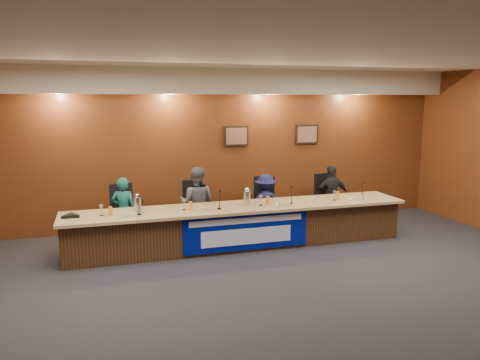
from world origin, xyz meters
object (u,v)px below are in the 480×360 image
Objects in this scene: panelist_d at (331,196)px; office_chair_d at (329,203)px; carafe_left at (138,205)px; carafe_mid at (247,198)px; speakerphone at (71,216)px; banner at (247,232)px; panelist_c at (265,204)px; dais_body at (240,227)px; office_chair_b at (196,212)px; panelist_a at (124,211)px; office_chair_c at (264,207)px; office_chair_a at (124,217)px; panelist_b at (197,203)px.

panelist_d is 0.19m from office_chair_d.
carafe_left reaches higher than carafe_mid.
office_chair_d is 5.08m from speakerphone.
carafe_left is (-1.78, 0.38, 0.50)m from banner.
panelist_c is at bearing 11.57° from speakerphone.
panelist_c is at bearing 56.23° from banner.
dais_body is 4.68× the size of panelist_d.
banner is at bearing 28.91° from panelist_d.
dais_body is 2.30m from panelist_d.
dais_body is at bearing -177.38° from carafe_mid.
dais_body reaches higher than office_chair_b.
carafe_left is at bearing 0.53° from speakerphone.
speakerphone is at bearing 20.57° from panelist_c.
dais_body is at bearing -171.80° from office_chair_d.
panelist_a is (-1.97, 1.11, 0.24)m from banner.
office_chair_b is (-2.81, 0.10, -0.16)m from panelist_d.
carafe_left is (-2.52, -0.82, 0.40)m from office_chair_c.
banner reaches higher than office_chair_a.
dais_body is 2.73× the size of banner.
office_chair_b is at bearing 128.55° from dais_body.
carafe_left reaches higher than office_chair_a.
panelist_b is 2.85× the size of office_chair_d.
office_chair_b is at bearing 20.70° from speakerphone.
office_chair_c is at bearing -81.00° from panelist_c.
panelist_d is at bearing -171.00° from panelist_c.
dais_body reaches higher than office_chair_d.
office_chair_a and office_chair_b have the same top height.
office_chair_d is at bearing -167.03° from panelist_c.
banner is 4.58× the size of office_chair_c.
banner is 2.46m from panelist_d.
banner is at bearing 143.90° from panelist_b.
panelist_d is 2.67× the size of office_chair_b.
panelist_d is at bearing 26.91° from banner.
dais_body reaches higher than office_chair_a.
carafe_left is at bearing 179.97° from office_chair_d.
panelist_a is 4.15m from office_chair_d.
panelist_a reaches higher than carafe_left.
office_chair_c is at bearing 168.25° from office_chair_d.
banner is 0.66m from carafe_mid.
office_chair_a is 1.96× the size of carafe_mid.
dais_body is 1.04m from panelist_c.
office_chair_b is (-1.37, 0.10, -0.10)m from panelist_c.
office_chair_c is at bearing 58.48° from banner.
carafe_left is (-1.15, -0.82, 0.40)m from office_chair_b.
carafe_left is (-1.78, -0.03, 0.53)m from dais_body.
panelist_c is 0.14m from office_chair_c.
carafe_left reaches higher than office_chair_b.
banner is 4.58× the size of office_chair_d.
office_chair_c is at bearing -158.21° from panelist_a.
panelist_d is 4.89× the size of carafe_left.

